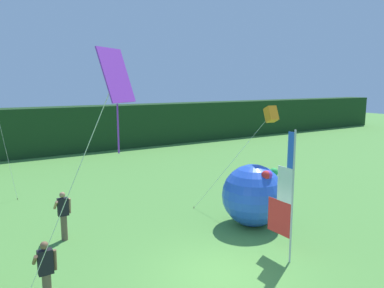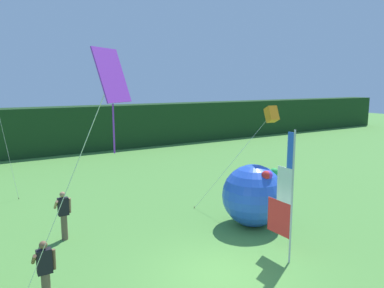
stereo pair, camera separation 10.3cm
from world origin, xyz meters
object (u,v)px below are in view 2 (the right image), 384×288
(banner_flag, at_px, (285,198))
(kite_orange_box_3, at_px, (271,115))
(person_far_left, at_px, (45,270))
(kite_purple_diamond_0, at_px, (103,99))
(inflatable_balloon, at_px, (253,195))
(person_mid_field, at_px, (64,214))

(banner_flag, relative_size, kite_orange_box_3, 0.90)
(person_far_left, distance_m, kite_purple_diamond_0, 6.04)
(person_far_left, height_order, kite_orange_box_3, kite_orange_box_3)
(person_far_left, xyz_separation_m, inflatable_balloon, (7.91, 1.22, 0.33))
(inflatable_balloon, xyz_separation_m, kite_purple_diamond_0, (-7.62, -5.35, 4.07))
(person_far_left, height_order, inflatable_balloon, inflatable_balloon)
(banner_flag, relative_size, person_far_left, 2.50)
(person_mid_field, bearing_deg, person_far_left, -109.32)
(person_far_left, bearing_deg, kite_orange_box_3, 9.97)
(person_far_left, distance_m, kite_orange_box_3, 9.82)
(person_far_left, xyz_separation_m, kite_purple_diamond_0, (0.29, -4.13, 4.40))
(person_mid_field, distance_m, inflatable_balloon, 7.07)
(banner_flag, relative_size, inflatable_balloon, 1.72)
(person_mid_field, bearing_deg, inflatable_balloon, -20.89)
(person_far_left, relative_size, kite_purple_diamond_0, 0.28)
(banner_flag, distance_m, person_far_left, 7.07)
(banner_flag, xyz_separation_m, kite_purple_diamond_0, (-6.54, -2.69, 3.29))
(kite_purple_diamond_0, bearing_deg, person_mid_field, 82.62)
(banner_flag, distance_m, person_mid_field, 7.64)
(banner_flag, distance_m, kite_orange_box_3, 4.41)
(kite_orange_box_3, bearing_deg, person_mid_field, 164.59)
(person_far_left, height_order, kite_purple_diamond_0, kite_purple_diamond_0)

